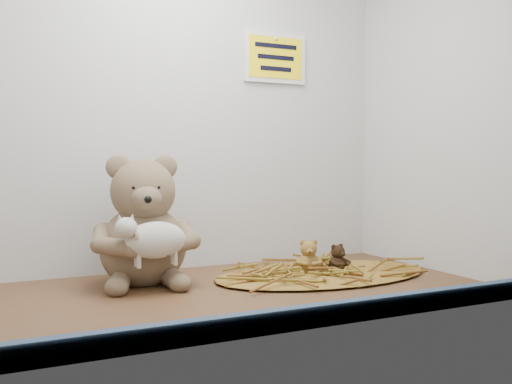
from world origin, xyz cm
name	(u,v)px	position (x,y,z in cm)	size (l,w,h in cm)	color
alcove_shell	(195,78)	(0.00, 9.00, 45.00)	(120.40, 60.20, 90.40)	#482C19
front_rail	(276,321)	(0.00, -28.80, 1.80)	(119.28, 2.20, 3.60)	#364E67
straw_bed	(323,273)	(30.95, 6.24, 0.53)	(54.42, 31.60, 1.05)	brown
main_teddy	(143,220)	(-9.88, 15.64, 14.33)	(23.11, 24.39, 28.66)	#7D6A4D
toy_lamb	(156,240)	(-9.88, 5.36, 11.04)	(16.46, 10.04, 10.63)	silver
mini_teddy_tan	(309,255)	(27.65, 7.40, 4.98)	(6.34, 6.69, 7.86)	olive
mini_teddy_brown	(337,257)	(34.25, 5.08, 4.42)	(5.42, 5.73, 6.73)	black
wall_sign	(275,58)	(30.00, 29.40, 55.00)	(16.00, 1.20, 11.00)	yellow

